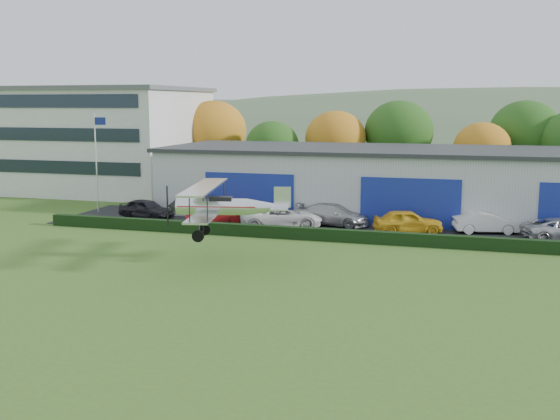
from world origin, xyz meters
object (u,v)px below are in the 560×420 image
(hangar, at_px, (417,182))
(car_4, at_px, (408,221))
(biplane, at_px, (223,205))
(car_1, at_px, (217,213))
(car_2, at_px, (281,217))
(car_5, at_px, (487,222))
(office_block, at_px, (96,139))
(flagpole, at_px, (97,154))
(car_3, at_px, (333,215))
(car_0, at_px, (146,209))

(hangar, xyz_separation_m, car_4, (0.07, -7.92, -1.81))
(hangar, bearing_deg, biplane, -115.96)
(car_1, relative_size, car_4, 0.97)
(car_2, bearing_deg, car_5, -104.54)
(office_block, height_order, biplane, office_block)
(hangar, distance_m, office_block, 33.84)
(office_block, xyz_separation_m, flagpole, (8.12, -13.00, -0.43))
(hangar, height_order, car_2, hangar)
(car_4, relative_size, biplane, 0.59)
(car_5, distance_m, biplane, 19.17)
(flagpole, bearing_deg, car_4, -4.46)
(car_3, bearing_deg, flagpole, 102.51)
(hangar, xyz_separation_m, flagpole, (-24.88, -5.98, 2.13))
(hangar, xyz_separation_m, office_block, (-33.00, 7.02, 2.56))
(car_3, xyz_separation_m, biplane, (-3.78, -12.39, 2.38))
(car_3, bearing_deg, car_0, 109.28)
(office_block, bearing_deg, car_4, -24.32)
(car_3, relative_size, biplane, 0.67)
(hangar, distance_m, car_5, 8.50)
(car_5, bearing_deg, flagpole, 76.42)
(hangar, relative_size, car_3, 7.60)
(car_4, bearing_deg, office_block, 49.91)
(hangar, height_order, car_1, hangar)
(biplane, bearing_deg, car_1, 101.63)
(car_3, height_order, car_4, car_4)
(car_1, relative_size, car_2, 0.78)
(car_1, relative_size, biplane, 0.57)
(hangar, bearing_deg, car_5, -50.85)
(car_2, distance_m, biplane, 10.56)
(flagpole, xyz_separation_m, car_2, (16.14, -2.57, -3.93))
(flagpole, xyz_separation_m, car_5, (30.12, -0.45, -4.01))
(car_0, height_order, car_1, car_0)
(car_2, relative_size, car_5, 1.32)
(car_0, height_order, car_2, car_2)
(flagpole, distance_m, car_1, 11.98)
(office_block, relative_size, car_1, 4.52)
(hangar, bearing_deg, car_4, -89.50)
(car_0, height_order, car_3, car_3)
(hangar, distance_m, car_0, 21.26)
(hangar, relative_size, car_5, 9.19)
(office_block, distance_m, car_5, 40.77)
(flagpole, bearing_deg, car_3, -1.40)
(hangar, xyz_separation_m, car_0, (-19.69, -7.80, -1.84))
(car_1, bearing_deg, office_block, 27.62)
(car_5, bearing_deg, car_2, 85.93)
(car_0, bearing_deg, flagpole, 82.75)
(car_3, bearing_deg, car_4, -91.16)
(car_3, bearing_deg, car_1, 115.21)
(hangar, relative_size, biplane, 5.07)
(car_2, distance_m, car_3, 3.95)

